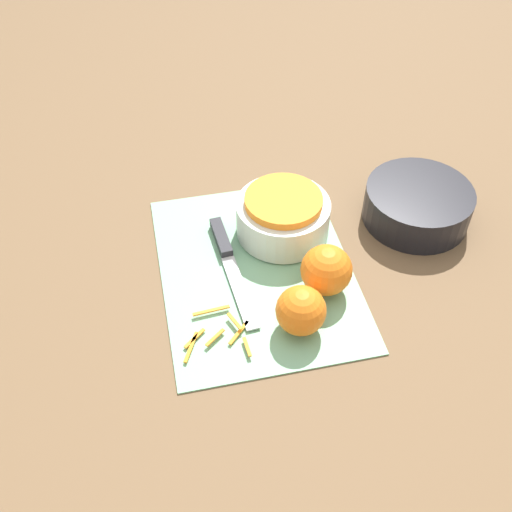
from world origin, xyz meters
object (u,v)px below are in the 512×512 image
Objects in this scene: knife at (226,251)px; orange_right at (326,270)px; bowl_speckled at (283,215)px; bowl_dark at (417,205)px; orange_left at (301,311)px.

knife is 0.18m from orange_right.
bowl_speckled reaches higher than bowl_dark.
orange_left is at bearing 21.09° from knife.
orange_left is at bearing -6.65° from bowl_speckled.
bowl_speckled is 0.85× the size of bowl_dark.
bowl_dark reaches higher than knife.
knife is at bearing -86.36° from bowl_dark.
bowl_speckled is 0.21m from orange_left.
orange_right is at bearing 138.57° from orange_left.
bowl_speckled is at bearing 173.35° from orange_left.
bowl_dark is (0.01, 0.24, -0.01)m from bowl_speckled.
orange_right is at bearing -58.32° from bowl_dark.
bowl_speckled is at bearing -92.82° from bowl_dark.
bowl_speckled reaches higher than orange_left.
orange_right reaches higher than bowl_dark.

